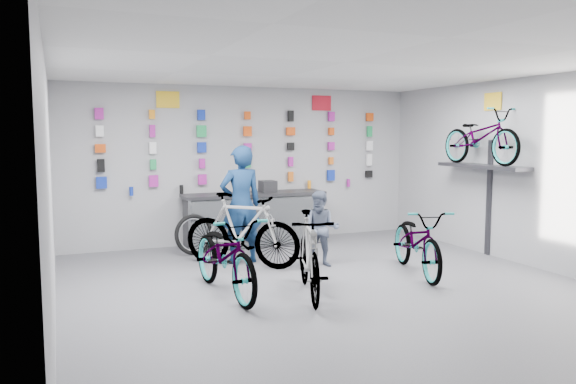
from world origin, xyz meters
name	(u,v)px	position (x,y,z in m)	size (l,w,h in m)	color
floor	(343,295)	(0.00, 0.00, 0.00)	(8.00, 8.00, 0.00)	#525257
ceiling	(346,62)	(0.00, 0.00, 3.00)	(8.00, 8.00, 0.00)	white
wall_back	(247,165)	(0.00, 4.00, 1.50)	(7.00, 7.00, 0.00)	#AAABAD
wall_left	(50,192)	(-3.50, 0.00, 1.50)	(8.00, 8.00, 0.00)	#AAABAD
wall_right	(547,174)	(3.50, 0.00, 1.50)	(8.00, 8.00, 0.00)	#AAABAD
counter	(255,220)	(0.00, 3.54, 0.49)	(2.70, 0.66, 1.00)	black
merch_wall	(242,151)	(-0.10, 3.93, 1.78)	(5.56, 0.08, 1.56)	#122DA7
wall_bracket	(483,171)	(3.33, 1.20, 1.46)	(0.39, 1.90, 2.00)	#333338
sign_left	(168,100)	(-1.50, 3.98, 2.72)	(0.42, 0.02, 0.30)	yellow
sign_right	(322,103)	(1.60, 3.98, 2.72)	(0.42, 0.02, 0.30)	red
sign_side	(493,101)	(3.48, 1.20, 2.65)	(0.02, 0.40, 0.30)	yellow
bike_left	(225,255)	(-1.43, 0.59, 0.53)	(0.71, 2.02, 1.06)	gray
bike_center	(309,255)	(-0.45, 0.10, 0.55)	(0.52, 1.83, 1.10)	gray
bike_right	(417,241)	(1.53, 0.53, 0.51)	(0.67, 1.93, 1.01)	gray
bike_service	(242,230)	(-0.75, 2.01, 0.59)	(0.55, 1.96, 1.18)	gray
bike_wall	(481,137)	(3.25, 1.20, 2.05)	(0.63, 1.80, 0.95)	gray
clerk	(241,204)	(-0.67, 2.29, 0.96)	(0.70, 0.46, 1.92)	#0F294F
customer	(321,229)	(0.42, 1.54, 0.60)	(0.59, 0.46, 1.21)	#515B73
spare_wheel	(194,235)	(-1.25, 3.17, 0.35)	(0.73, 0.30, 0.72)	black
register	(268,186)	(0.27, 3.55, 1.11)	(0.28, 0.30, 0.22)	black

